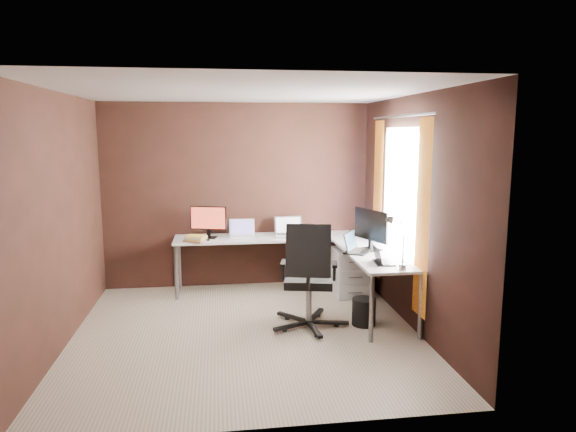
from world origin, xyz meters
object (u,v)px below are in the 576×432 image
object	(u,v)px
wastebasket	(364,312)
monitor_right	(371,227)
laptop_silver	(289,231)
book_stack	(196,239)
monitor_left	(208,220)
laptop_white	(242,233)
office_chair	(309,297)
drawer_pedestal	(350,272)
desk_lamp	(395,236)
laptop_black_small	(381,260)
laptop_black_big	(355,248)

from	to	relation	value
wastebasket	monitor_right	bearing A→B (deg)	66.90
monitor_right	laptop_silver	size ratio (longest dim) A/B	1.47
laptop_silver	book_stack	bearing A→B (deg)	-168.73
monitor_left	laptop_white	distance (m)	0.48
laptop_white	laptop_silver	distance (m)	0.63
office_chair	drawer_pedestal	bearing A→B (deg)	67.42
desk_lamp	laptop_silver	bearing A→B (deg)	116.58
monitor_left	laptop_white	size ratio (longest dim) A/B	1.37
book_stack	laptop_white	bearing A→B (deg)	22.71
laptop_black_small	laptop_white	bearing A→B (deg)	43.31
office_chair	wastebasket	size ratio (longest dim) A/B	3.93
monitor_right	laptop_black_big	distance (m)	0.31
office_chair	book_stack	bearing A→B (deg)	147.13
book_stack	wastebasket	size ratio (longest dim) A/B	1.09
book_stack	monitor_left	bearing A→B (deg)	53.95
drawer_pedestal	monitor_right	bearing A→B (deg)	-82.31
book_stack	desk_lamp	size ratio (longest dim) A/B	0.61
book_stack	desk_lamp	distance (m)	2.62
monitor_right	laptop_black_small	world-z (taller)	monitor_right
monitor_left	laptop_white	bearing A→B (deg)	20.06
laptop_white	laptop_black_small	xyz separation A→B (m)	(1.39, -1.64, -0.01)
laptop_silver	laptop_white	bearing A→B (deg)	179.38
laptop_silver	monitor_right	bearing A→B (deg)	-49.81
monitor_right	book_stack	size ratio (longest dim) A/B	1.70
laptop_silver	wastebasket	world-z (taller)	laptop_silver
laptop_silver	laptop_black_small	xyz separation A→B (m)	(0.76, -1.63, -0.01)
laptop_black_small	desk_lamp	world-z (taller)	desk_lamp
drawer_pedestal	monitor_left	xyz separation A→B (m)	(-1.83, 0.37, 0.67)
monitor_left	book_stack	world-z (taller)	monitor_left
laptop_white	book_stack	world-z (taller)	laptop_white
monitor_left	office_chair	xyz separation A→B (m)	(1.08, -1.45, -0.62)
book_stack	laptop_silver	bearing A→B (deg)	11.23
laptop_silver	laptop_black_small	bearing A→B (deg)	-64.83
laptop_white	monitor_left	bearing A→B (deg)	-173.60
desk_lamp	wastebasket	world-z (taller)	desk_lamp
laptop_black_big	office_chair	bearing A→B (deg)	155.99
book_stack	wastebasket	xyz separation A→B (m)	(1.86, -1.24, -0.62)
laptop_silver	office_chair	bearing A→B (deg)	-89.55
laptop_silver	laptop_black_small	distance (m)	1.80
monitor_right	laptop_black_small	xyz separation A→B (m)	(-0.07, -0.63, -0.23)
office_chair	monitor_right	bearing A→B (deg)	42.30
laptop_black_big	wastebasket	world-z (taller)	laptop_black_big
monitor_right	laptop_black_small	distance (m)	0.68
drawer_pedestal	wastebasket	bearing A→B (deg)	-96.73
monitor_left	laptop_silver	xyz separation A→B (m)	(1.07, 0.03, -0.18)
monitor_right	office_chair	distance (m)	1.16
drawer_pedestal	laptop_silver	world-z (taller)	laptop_silver
desk_lamp	wastebasket	bearing A→B (deg)	122.93
laptop_white	desk_lamp	size ratio (longest dim) A/B	0.64
office_chair	wastebasket	world-z (taller)	office_chair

